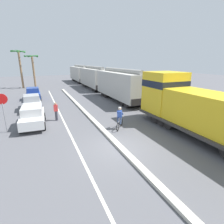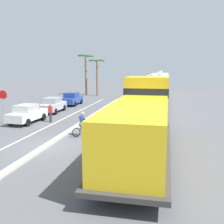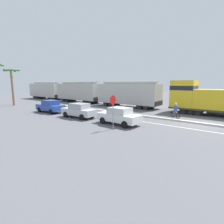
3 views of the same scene
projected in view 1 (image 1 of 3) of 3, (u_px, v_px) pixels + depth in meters
name	position (u px, v px, depth m)	size (l,w,h in m)	color
ground_plane	(119.00, 147.00, 10.69)	(120.00, 120.00, 0.00)	#56565B
median_curb	(91.00, 118.00, 15.96)	(0.36, 36.00, 0.16)	beige
lane_stripe	(64.00, 122.00, 15.08)	(0.14, 36.00, 0.01)	silver
locomotive	(197.00, 110.00, 12.11)	(3.10, 11.61, 4.20)	gold
hopper_car_lead	(121.00, 85.00, 22.76)	(2.90, 10.60, 4.18)	#B1AFA7
hopper_car_middle	(94.00, 78.00, 32.99)	(2.90, 10.60, 4.18)	#AEACA4
hopper_car_trailing	(80.00, 74.00, 43.23)	(2.90, 10.60, 4.18)	#B5B2AA
parked_car_white	(33.00, 116.00, 14.00)	(1.98, 4.27, 1.62)	silver
parked_car_silver	(32.00, 102.00, 18.77)	(1.96, 4.26, 1.62)	#B7BABF
parked_car_blue	(33.00, 93.00, 23.83)	(1.88, 4.23, 1.62)	#28479E
cyclist	(120.00, 119.00, 13.41)	(1.16, 1.34, 1.71)	black
stop_sign	(3.00, 106.00, 12.39)	(0.76, 0.08, 2.88)	gray
palm_tree_near	(33.00, 64.00, 32.96)	(2.49, 2.66, 6.21)	#846647
palm_tree_far	(19.00, 60.00, 32.53)	(2.76, 2.80, 7.16)	#846647
pedestrian_by_cars	(56.00, 111.00, 15.30)	(0.34, 0.22, 1.62)	#33333D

